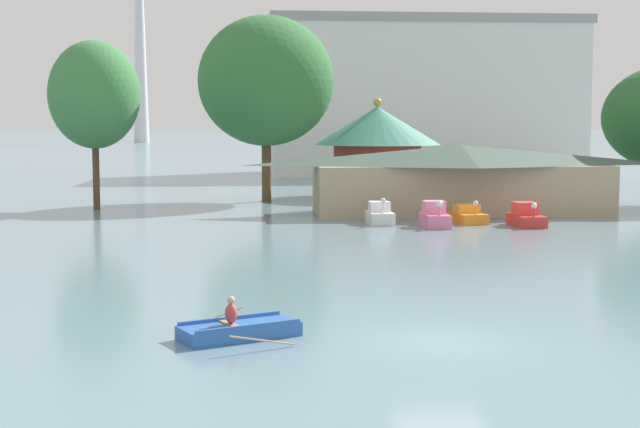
% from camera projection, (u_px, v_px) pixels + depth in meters
% --- Properties ---
extents(ground_plane, '(2000.00, 2000.00, 0.00)m').
position_uv_depth(ground_plane, '(441.00, 342.00, 25.19)').
color(ground_plane, slate).
extents(rowboat_with_rower, '(3.57, 3.80, 1.21)m').
position_uv_depth(rowboat_with_rower, '(239.00, 330.00, 25.62)').
color(rowboat_with_rower, '#2D60AD').
rests_on(rowboat_with_rower, ground).
extents(pedal_boat_white, '(1.46, 2.59, 1.64)m').
position_uv_depth(pedal_boat_white, '(380.00, 215.00, 54.91)').
color(pedal_boat_white, white).
rests_on(pedal_boat_white, ground).
extents(pedal_boat_pink, '(1.40, 2.93, 1.63)m').
position_uv_depth(pedal_boat_pink, '(435.00, 217.00, 53.36)').
color(pedal_boat_pink, pink).
rests_on(pedal_boat_pink, ground).
extents(pedal_boat_orange, '(2.04, 2.81, 1.45)m').
position_uv_depth(pedal_boat_orange, '(468.00, 215.00, 55.36)').
color(pedal_boat_orange, orange).
rests_on(pedal_boat_orange, ground).
extents(pedal_boat_red, '(1.59, 3.04, 1.46)m').
position_uv_depth(pedal_boat_red, '(526.00, 217.00, 53.75)').
color(pedal_boat_red, red).
rests_on(pedal_boat_red, ground).
extents(boathouse, '(20.79, 7.00, 4.58)m').
position_uv_depth(boathouse, '(461.00, 178.00, 60.91)').
color(boathouse, tan).
rests_on(boathouse, ground).
extents(green_roof_pavilion, '(10.28, 10.28, 8.05)m').
position_uv_depth(green_roof_pavilion, '(377.00, 144.00, 74.42)').
color(green_roof_pavilion, '#993328').
rests_on(green_roof_pavilion, ground).
extents(shoreline_tree_tall_left, '(6.28, 6.28, 11.70)m').
position_uv_depth(shoreline_tree_tall_left, '(94.00, 95.00, 63.36)').
color(shoreline_tree_tall_left, brown).
rests_on(shoreline_tree_tall_left, ground).
extents(shoreline_tree_mid, '(10.34, 10.34, 14.16)m').
position_uv_depth(shoreline_tree_mid, '(266.00, 81.00, 69.81)').
color(shoreline_tree_mid, brown).
rests_on(shoreline_tree_mid, ground).
extents(background_building_block, '(36.80, 14.74, 18.29)m').
position_uv_depth(background_building_block, '(422.00, 97.00, 109.75)').
color(background_building_block, silver).
rests_on(background_building_block, ground).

